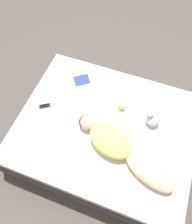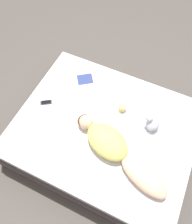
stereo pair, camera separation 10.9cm
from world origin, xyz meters
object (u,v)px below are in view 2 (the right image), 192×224
object	(u,v)px
coffee_mug	(122,108)
person	(115,149)
open_magazine	(87,87)
cell_phone	(46,102)

from	to	relation	value
coffee_mug	person	bearing A→B (deg)	-166.28
person	open_magazine	distance (m)	0.98
person	coffee_mug	size ratio (longest dim) A/B	10.06
person	cell_phone	distance (m)	1.09
person	cell_phone	bearing A→B (deg)	97.77
person	open_magazine	world-z (taller)	person
open_magazine	coffee_mug	world-z (taller)	coffee_mug
person	coffee_mug	world-z (taller)	person
open_magazine	coffee_mug	bearing A→B (deg)	-137.88
coffee_mug	cell_phone	xyz separation A→B (m)	(-0.32, 0.92, -0.04)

